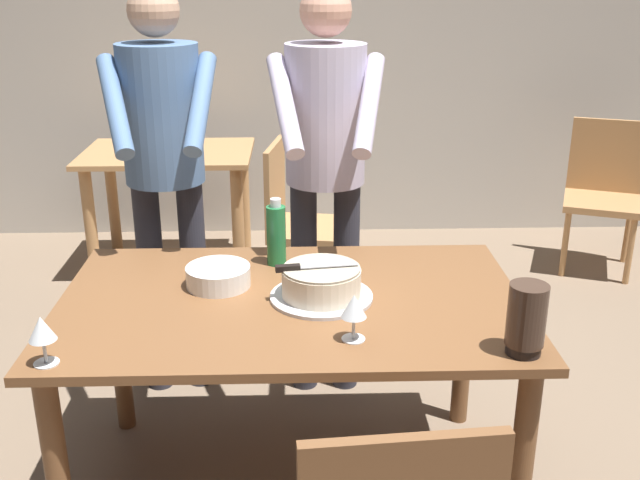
{
  "coord_description": "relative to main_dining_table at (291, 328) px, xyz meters",
  "views": [
    {
      "loc": [
        0.03,
        -2.22,
        1.78
      ],
      "look_at": [
        0.1,
        0.15,
        0.9
      ],
      "focal_mm": 41.56,
      "sensor_mm": 36.0,
      "label": 1
    }
  ],
  "objects": [
    {
      "name": "main_dining_table",
      "position": [
        0.0,
        0.0,
        0.0
      ],
      "size": [
        1.53,
        0.95,
        0.75
      ],
      "color": "brown",
      "rests_on": "ground_plane"
    },
    {
      "name": "cake_on_platter",
      "position": [
        0.1,
        -0.0,
        0.16
      ],
      "size": [
        0.34,
        0.34,
        0.11
      ],
      "color": "silver",
      "rests_on": "main_dining_table"
    },
    {
      "name": "hurricane_lamp",
      "position": [
        0.66,
        -0.38,
        0.21
      ],
      "size": [
        0.11,
        0.11,
        0.21
      ],
      "color": "black",
      "rests_on": "main_dining_table"
    },
    {
      "name": "person_standing_beside",
      "position": [
        -0.51,
        0.72,
        0.43
      ],
      "size": [
        0.46,
        0.57,
        1.72
      ],
      "color": "#2D2D38",
      "rests_on": "ground_plane"
    },
    {
      "name": "background_chair_1",
      "position": [
        1.9,
        2.07,
        -0.15
      ],
      "size": [
        0.57,
        0.57,
        0.9
      ],
      "color": "tan",
      "rests_on": "ground_plane"
    },
    {
      "name": "water_bottle",
      "position": [
        -0.05,
        0.31,
        0.22
      ],
      "size": [
        0.07,
        0.07,
        0.25
      ],
      "color": "#1E6B38",
      "rests_on": "main_dining_table"
    },
    {
      "name": "cake_knife",
      "position": [
        0.03,
        -0.01,
        0.22
      ],
      "size": [
        0.27,
        0.06,
        0.02
      ],
      "color": "silver",
      "rests_on": "cake_on_platter"
    },
    {
      "name": "wine_glass_far",
      "position": [
        0.19,
        -0.29,
        0.21
      ],
      "size": [
        0.08,
        0.08,
        0.14
      ],
      "color": "silver",
      "rests_on": "main_dining_table"
    },
    {
      "name": "back_wall",
      "position": [
        0.0,
        2.83,
        0.71
      ],
      "size": [
        10.0,
        0.12,
        2.7
      ],
      "primitive_type": "cube",
      "color": "#BCB7AD",
      "rests_on": "ground_plane"
    },
    {
      "name": "background_chair_0",
      "position": [
        0.03,
        1.58,
        -0.15
      ],
      "size": [
        0.51,
        0.51,
        0.9
      ],
      "color": "tan",
      "rests_on": "ground_plane"
    },
    {
      "name": "plate_stack",
      "position": [
        -0.25,
        0.11,
        0.14
      ],
      "size": [
        0.22,
        0.22,
        0.07
      ],
      "color": "white",
      "rests_on": "main_dining_table"
    },
    {
      "name": "person_cutting_cake",
      "position": [
        0.14,
        0.69,
        0.43
      ],
      "size": [
        0.47,
        0.55,
        1.72
      ],
      "color": "#2D2D38",
      "rests_on": "ground_plane"
    },
    {
      "name": "background_table",
      "position": [
        -0.75,
        2.13,
        -0.07
      ],
      "size": [
        1.0,
        0.7,
        0.74
      ],
      "color": "tan",
      "rests_on": "ground_plane"
    },
    {
      "name": "wine_glass_near",
      "position": [
        -0.67,
        -0.4,
        0.21
      ],
      "size": [
        0.08,
        0.08,
        0.14
      ],
      "color": "silver",
      "rests_on": "main_dining_table"
    }
  ]
}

